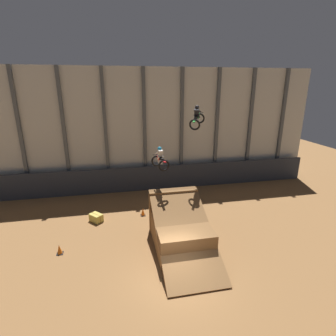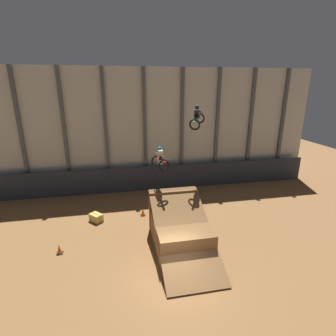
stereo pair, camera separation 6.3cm
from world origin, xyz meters
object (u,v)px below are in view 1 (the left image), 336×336
Objects in this scene: rider_bike_right_air at (197,118)px; traffic_cone_arena_edge at (59,249)px; rider_bike_left_air at (160,160)px; hay_bale_trackside at (96,218)px; dirt_ramp at (179,229)px; traffic_cone_near_ramp at (143,212)px.

rider_bike_right_air is 11.61m from traffic_cone_arena_edge.
rider_bike_left_air reaches higher than hay_bale_trackside.
dirt_ramp is 3.46× the size of rider_bike_right_air.
rider_bike_left_air is at bearing -133.19° from rider_bike_right_air.
traffic_cone_near_ramp is at bearing 113.82° from dirt_ramp.
rider_bike_right_air is at bearing 17.75° from traffic_cone_arena_edge.
rider_bike_right_air is (2.63, 0.76, 2.49)m from rider_bike_left_air.
rider_bike_left_air is at bearing 106.37° from dirt_ramp.
rider_bike_left_air is at bearing -56.14° from traffic_cone_near_ramp.
traffic_cone_near_ramp is (-1.78, 4.03, -0.71)m from dirt_ramp.
traffic_cone_near_ramp reaches higher than hay_bale_trackside.
hay_bale_trackside is at bearing 152.85° from rider_bike_left_air.
dirt_ramp is at bearing -90.02° from rider_bike_right_air.
rider_bike_left_air is (-0.72, 2.46, 3.70)m from dirt_ramp.
traffic_cone_arena_edge is (-8.89, -2.84, -6.90)m from rider_bike_right_air.
traffic_cone_near_ramp and traffic_cone_arena_edge have the same top height.
rider_bike_right_air is (1.91, 3.22, 6.19)m from dirt_ramp.
dirt_ramp is 10.70× the size of traffic_cone_arena_edge.
dirt_ramp is at bearing -66.18° from traffic_cone_near_ramp.
traffic_cone_near_ramp is (-3.69, 0.82, -6.90)m from rider_bike_right_air.
hay_bale_trackside is at bearing 143.28° from dirt_ramp.
dirt_ramp is 7.03m from traffic_cone_arena_edge.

